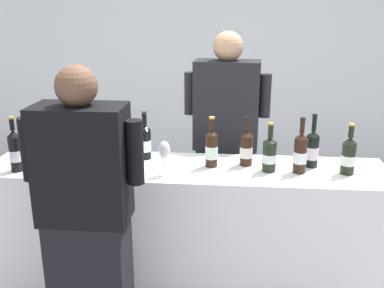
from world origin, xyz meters
The scene contains 15 objects.
wall_back centered at (0.00, 2.60, 1.40)m, with size 8.00×0.10×2.80m, color silver.
counter centered at (0.00, 0.00, 0.46)m, with size 2.48×0.55×0.92m, color white.
wine_bottle_0 centered at (-1.01, -0.16, 1.05)m, with size 0.07×0.07×0.34m.
wine_bottle_1 centered at (0.68, -0.03, 1.04)m, with size 0.08×0.08×0.34m.
wine_bottle_2 centered at (0.16, 0.03, 1.04)m, with size 0.08×0.08×0.32m.
wine_bottle_3 centered at (0.77, 0.08, 1.03)m, with size 0.08×0.08×0.33m.
wine_bottle_4 centered at (0.96, -0.02, 1.03)m, with size 0.08×0.08×0.31m.
wine_bottle_5 centered at (0.37, 0.07, 1.03)m, with size 0.08×0.08×0.31m.
wine_bottle_6 centered at (-0.82, 0.03, 1.04)m, with size 0.09×0.09×0.35m.
wine_bottle_7 centered at (0.50, -0.02, 1.03)m, with size 0.08×0.08×0.30m.
wine_bottle_8 centered at (-0.28, 0.14, 1.03)m, with size 0.08×0.08×0.32m.
wine_glass centered at (-0.11, -0.14, 1.06)m, with size 0.07×0.07×0.21m.
ice_bucket centered at (-0.45, -0.13, 1.02)m, with size 0.21×0.21×0.20m.
person_server centered at (0.24, 0.57, 0.83)m, with size 0.62×0.28×1.71m.
person_guest centered at (-0.42, -0.66, 0.79)m, with size 0.59×0.24×1.63m.
Camera 1 is at (0.27, -2.53, 1.87)m, focal length 40.99 mm.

